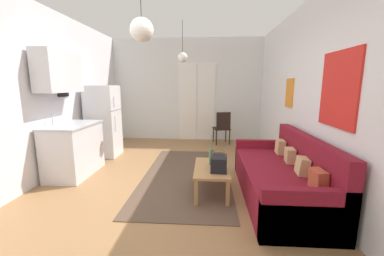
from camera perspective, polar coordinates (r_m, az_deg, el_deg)
ground_plane at (r=3.69m, az=-6.27°, el=-16.25°), size 4.83×7.89×0.10m
wall_back at (r=6.96m, az=-1.07°, el=9.00°), size 4.43×0.13×2.89m
wall_right at (r=3.60m, az=29.75°, el=6.59°), size 0.12×7.49×2.89m
wall_left at (r=4.27m, az=-36.92°, el=6.26°), size 0.12×7.49×2.89m
area_rug at (r=4.33m, az=-1.25°, el=-11.23°), size 1.49×3.04×0.01m
couch at (r=3.69m, az=21.10°, el=-11.21°), size 0.93×2.18×0.90m
coffee_table at (r=3.59m, az=4.70°, el=-10.12°), size 0.50×0.91×0.40m
bamboo_vase at (r=3.65m, az=4.67°, el=-6.84°), size 0.07×0.07×0.46m
handbag at (r=3.41m, az=6.47°, el=-8.40°), size 0.24×0.31×0.32m
refrigerator at (r=5.67m, az=-20.46°, el=1.53°), size 0.65×0.59×1.58m
kitchen_counter at (r=4.68m, az=-27.20°, el=-0.40°), size 0.63×1.08×2.16m
accent_chair at (r=6.43m, az=7.26°, el=0.36°), size 0.50×0.48×0.89m
pendant_lamp_near at (r=3.30m, az=-11.98°, el=22.09°), size 0.30×0.30×0.76m
pendant_lamp_far at (r=5.16m, az=-2.26°, el=16.63°), size 0.20×0.20×0.83m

